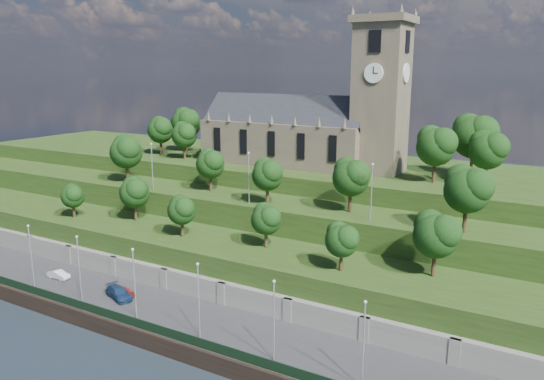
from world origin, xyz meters
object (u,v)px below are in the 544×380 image
Objects in this scene: church at (310,125)px; car_right at (119,293)px; car_left at (125,292)px; car_middle at (59,274)px.

car_right is at bearing -102.70° from church.
car_right is (-0.22, -0.95, 0.16)m from car_left.
church is 44.99m from car_left.
car_left is (-8.87, -39.35, -19.93)m from church.
car_left is at bearing -102.70° from church.
car_middle reaches higher than car_left.
car_middle is (-22.11, -39.82, -19.89)m from church.
car_middle is 0.73× the size of car_right.
church reaches higher than car_middle.
car_left is at bearing 7.87° from car_right.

